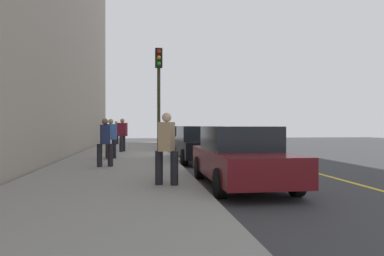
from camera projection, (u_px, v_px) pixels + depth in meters
The scene contains 15 objects.
ground_plane at pixel (193, 158), 17.07m from camera, with size 56.00×56.00×0.00m, color #333335.
sidewalk at pixel (122, 157), 16.62m from camera, with size 28.00×4.60×0.15m, color gray.
lane_stripe_centre at pixel (257, 157), 17.51m from camera, with size 28.00×0.14×0.01m, color gold.
snow_bank_curb at pixel (179, 157), 16.32m from camera, with size 4.60×0.56×0.22m, color white.
parked_car_red at pixel (173, 136), 28.26m from camera, with size 4.81×2.01×1.51m.
parked_car_silver at pixel (182, 138), 22.10m from camera, with size 4.66×2.01×1.51m.
parked_car_black at pixel (199, 144), 15.16m from camera, with size 4.19×2.02×1.51m.
parked_car_maroon at pixel (240, 156), 9.12m from camera, with size 4.60×1.91×1.51m.
pedestrian_navy_coat at pixel (105, 141), 12.11m from camera, with size 0.49×0.53×1.63m.
pedestrian_tan_coat at pixel (167, 146), 8.35m from camera, with size 0.52×0.53×1.68m.
pedestrian_burgundy_coat at pixel (122, 134), 19.19m from camera, with size 0.57×0.54×1.77m.
pedestrian_blue_coat at pixel (111, 137), 15.32m from camera, with size 0.53×0.51×1.68m.
pedestrian_olive_coat at pixel (116, 132), 26.89m from camera, with size 0.56×0.54×1.75m.
traffic_light_pole at pixel (159, 85), 13.15m from camera, with size 0.35×0.26×4.22m.
rolling_suitcase at pixel (110, 152), 14.88m from camera, with size 0.34×0.22×0.95m.
Camera 1 is at (16.90, -2.37, 1.53)m, focal length 33.57 mm.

